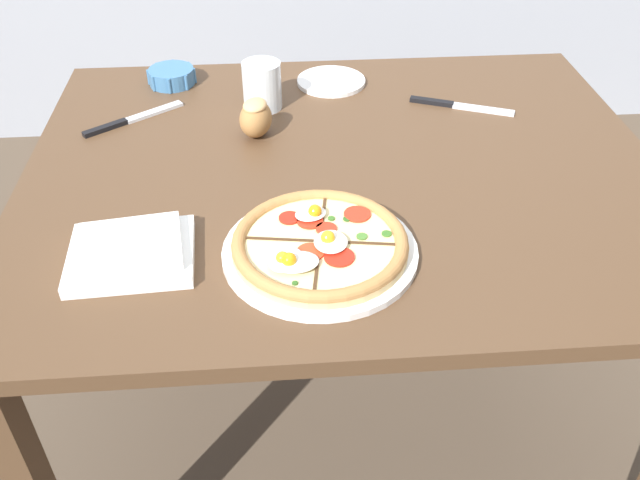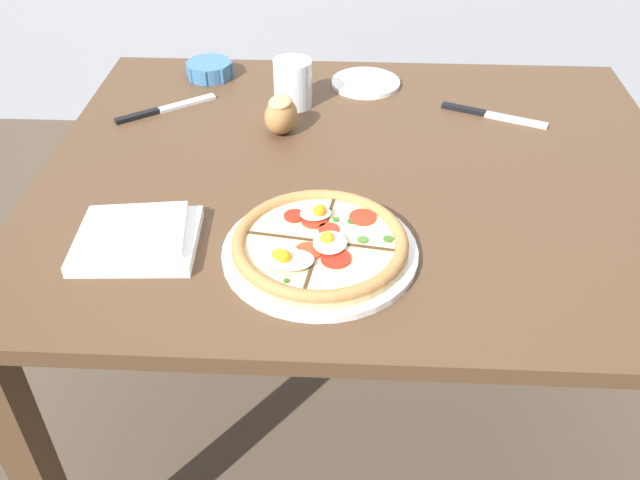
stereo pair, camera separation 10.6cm
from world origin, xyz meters
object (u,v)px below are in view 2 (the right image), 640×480
at_px(knife_main, 165,109).
at_px(knife_spare, 492,115).
at_px(napkin_folded, 136,237).
at_px(water_glass, 293,86).
at_px(dining_table, 360,209).
at_px(side_saucer, 366,83).
at_px(ramekin_bowl, 209,69).
at_px(pizza, 319,246).
at_px(bread_piece_near, 281,114).

height_order(knife_main, knife_spare, same).
bearing_deg(napkin_folded, water_glass, 67.43).
distance_m(dining_table, knife_spare, 0.37).
height_order(water_glass, side_saucer, water_glass).
distance_m(ramekin_bowl, knife_main, 0.19).
xyz_separation_m(knife_spare, side_saucer, (-0.27, 0.14, 0.00)).
height_order(pizza, water_glass, water_glass).
height_order(bread_piece_near, side_saucer, bread_piece_near).
xyz_separation_m(dining_table, ramekin_bowl, (-0.36, 0.39, 0.12)).
distance_m(napkin_folded, knife_main, 0.47).
bearing_deg(ramekin_bowl, knife_main, -110.62).
bearing_deg(bread_piece_near, side_saucer, 53.06).
distance_m(pizza, ramekin_bowl, 0.72).
bearing_deg(pizza, knife_main, 126.85).
height_order(dining_table, ramekin_bowl, ramekin_bowl).
bearing_deg(side_saucer, bread_piece_near, -126.94).
xyz_separation_m(napkin_folded, bread_piece_near, (0.20, 0.39, 0.02)).
distance_m(water_glass, side_saucer, 0.20).
xyz_separation_m(pizza, water_glass, (-0.08, 0.52, 0.03)).
distance_m(ramekin_bowl, knife_spare, 0.66).
height_order(napkin_folded, knife_spare, napkin_folded).
distance_m(pizza, bread_piece_near, 0.41).
relative_size(dining_table, water_glass, 11.90).
bearing_deg(pizza, ramekin_bowl, 114.04).
bearing_deg(water_glass, ramekin_bowl, 147.03).
xyz_separation_m(knife_main, water_glass, (0.28, 0.04, 0.04)).
height_order(napkin_folded, side_saucer, napkin_folded).
height_order(pizza, ramekin_bowl, pizza).
height_order(dining_table, pizza, pizza).
bearing_deg(knife_main, pizza, -89.02).
bearing_deg(knife_main, knife_spare, -35.40).
height_order(dining_table, bread_piece_near, bread_piece_near).
relative_size(dining_table, knife_main, 6.21).
bearing_deg(napkin_folded, side_saucer, 59.03).
height_order(ramekin_bowl, knife_main, ramekin_bowl).
relative_size(pizza, bread_piece_near, 3.13).
distance_m(dining_table, side_saucer, 0.38).
height_order(dining_table, side_saucer, side_saucer).
bearing_deg(knife_spare, side_saucer, 173.90).
height_order(ramekin_bowl, water_glass, water_glass).
bearing_deg(napkin_folded, knife_main, 97.76).
relative_size(pizza, knife_main, 1.59).
bearing_deg(ramekin_bowl, water_glass, -32.97).
relative_size(napkin_folded, water_glass, 1.98).
bearing_deg(knife_spare, bread_piece_near, -146.85).
xyz_separation_m(ramekin_bowl, napkin_folded, (-0.00, -0.65, -0.00)).
bearing_deg(bread_piece_near, pizza, -76.15).
relative_size(bread_piece_near, knife_spare, 0.46).
xyz_separation_m(napkin_folded, knife_main, (-0.06, 0.47, -0.01)).
xyz_separation_m(dining_table, knife_main, (-0.43, 0.21, 0.10)).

